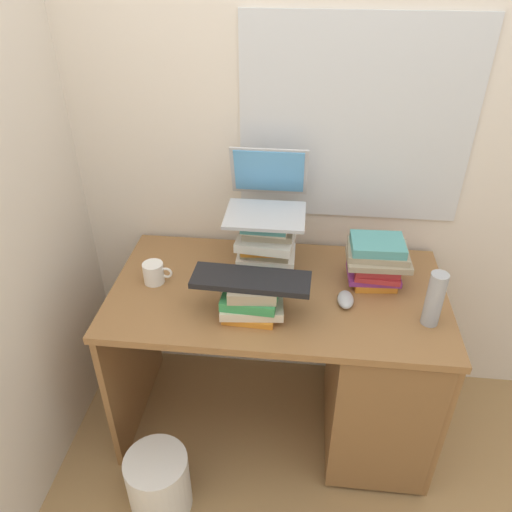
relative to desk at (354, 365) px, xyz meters
name	(u,v)px	position (x,y,z in m)	size (l,w,h in m)	color
ground_plane	(274,418)	(-0.33, 0.03, -0.42)	(6.00, 6.00, 0.00)	#9E7A4C
wall_back	(289,123)	(-0.33, 0.42, 0.88)	(6.00, 0.06, 2.60)	silver
wall_left	(17,150)	(-1.25, 0.03, 0.88)	(0.05, 6.00, 2.60)	beige
desk	(354,365)	(0.00, 0.00, 0.00)	(1.30, 0.70, 0.77)	olive
book_stack_tall	(265,245)	(-0.39, 0.16, 0.47)	(0.24, 0.21, 0.25)	gray
book_stack_keyboard_riser	(251,298)	(-0.42, -0.12, 0.41)	(0.24, 0.20, 0.14)	orange
book_stack_side	(376,261)	(0.05, 0.12, 0.45)	(0.24, 0.19, 0.19)	orange
laptop	(267,197)	(-0.39, 0.22, 0.65)	(0.31, 0.31, 0.23)	#B7BABF
keyboard	(251,280)	(-0.42, -0.12, 0.49)	(0.42, 0.14, 0.02)	black
computer_mouse	(346,300)	(-0.07, -0.03, 0.37)	(0.06, 0.10, 0.04)	#A5A8AD
mug	(154,273)	(-0.82, 0.03, 0.39)	(0.12, 0.08, 0.09)	white
water_bottle	(434,299)	(0.22, -0.11, 0.45)	(0.06, 0.06, 0.21)	#999EA5
wastebasket	(159,482)	(-0.75, -0.44, -0.28)	(0.24, 0.24, 0.27)	silver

